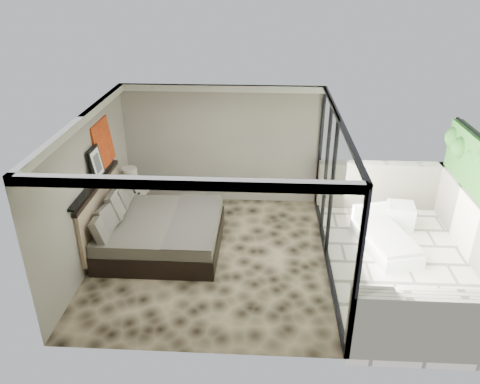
# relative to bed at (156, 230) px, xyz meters

# --- Properties ---
(floor) EXTENTS (5.00, 5.00, 0.00)m
(floor) POSITION_rel_bed_xyz_m (1.14, -0.31, -0.38)
(floor) COLOR black
(floor) RESTS_ON ground
(ceiling) EXTENTS (4.50, 5.00, 0.02)m
(ceiling) POSITION_rel_bed_xyz_m (1.14, -0.31, 2.41)
(ceiling) COLOR silver
(ceiling) RESTS_ON back_wall
(back_wall) EXTENTS (4.50, 0.02, 2.80)m
(back_wall) POSITION_rel_bed_xyz_m (1.14, 2.18, 1.02)
(back_wall) COLOR gray
(back_wall) RESTS_ON floor
(left_wall) EXTENTS (0.02, 5.00, 2.80)m
(left_wall) POSITION_rel_bed_xyz_m (-1.10, -0.31, 1.02)
(left_wall) COLOR gray
(left_wall) RESTS_ON floor
(glass_wall) EXTENTS (0.08, 5.00, 2.80)m
(glass_wall) POSITION_rel_bed_xyz_m (3.39, -0.31, 1.02)
(glass_wall) COLOR white
(glass_wall) RESTS_ON floor
(terrace_slab) EXTENTS (3.00, 5.00, 0.12)m
(terrace_slab) POSITION_rel_bed_xyz_m (4.89, -0.31, -0.44)
(terrace_slab) COLOR beige
(terrace_slab) RESTS_ON ground
(picture_ledge) EXTENTS (0.12, 2.20, 0.05)m
(picture_ledge) POSITION_rel_bed_xyz_m (-1.04, -0.21, 1.12)
(picture_ledge) COLOR black
(picture_ledge) RESTS_ON left_wall
(bed) EXTENTS (2.37, 2.29, 1.32)m
(bed) POSITION_rel_bed_xyz_m (0.00, 0.00, 0.00)
(bed) COLOR black
(bed) RESTS_ON floor
(nightstand) EXTENTS (0.64, 0.64, 0.55)m
(nightstand) POSITION_rel_bed_xyz_m (-0.80, 1.40, -0.10)
(nightstand) COLOR black
(nightstand) RESTS_ON floor
(table_lamp) EXTENTS (0.33, 0.33, 0.60)m
(table_lamp) POSITION_rel_bed_xyz_m (-0.84, 1.37, 0.52)
(table_lamp) COLOR black
(table_lamp) RESTS_ON nightstand
(abstract_canvas) EXTENTS (0.13, 0.90, 0.90)m
(abstract_canvas) POSITION_rel_bed_xyz_m (-1.06, 0.60, 1.59)
(abstract_canvas) COLOR #A84C0E
(abstract_canvas) RESTS_ON picture_ledge
(framed_print) EXTENTS (0.11, 0.50, 0.60)m
(framed_print) POSITION_rel_bed_xyz_m (-1.00, -0.03, 1.44)
(framed_print) COLOR black
(framed_print) RESTS_ON picture_ledge
(ottoman) EXTENTS (0.60, 0.60, 0.54)m
(ottoman) POSITION_rel_bed_xyz_m (5.08, 1.09, -0.11)
(ottoman) COLOR silver
(ottoman) RESTS_ON terrace_slab
(lounger) EXTENTS (1.20, 1.77, 0.63)m
(lounger) POSITION_rel_bed_xyz_m (4.56, 0.22, -0.18)
(lounger) COLOR white
(lounger) RESTS_ON terrace_slab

